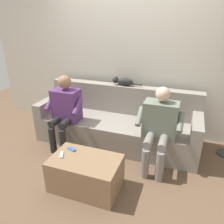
{
  "coord_description": "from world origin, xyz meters",
  "views": [
    {
      "loc": [
        -1.0,
        2.87,
        1.9
      ],
      "look_at": [
        0.0,
        0.11,
        0.62
      ],
      "focal_mm": 34.67,
      "sensor_mm": 36.0,
      "label": 1
    }
  ],
  "objects": [
    {
      "name": "remote_blue",
      "position": [
        0.24,
        0.91,
        0.41
      ],
      "size": [
        0.12,
        0.08,
        0.02
      ],
      "primitive_type": "cube",
      "rotation": [
        0.0,
        0.0,
        2.8
      ],
      "color": "#3860B7",
      "rests_on": "coffee_table"
    },
    {
      "name": "back_wall",
      "position": [
        0.0,
        -0.68,
        1.35
      ],
      "size": [
        5.28,
        0.06,
        2.7
      ],
      "primitive_type": "cube",
      "color": "beige",
      "rests_on": "ground"
    },
    {
      "name": "ground_plane",
      "position": [
        0.0,
        0.6,
        0.0
      ],
      "size": [
        8.0,
        8.0,
        0.0
      ],
      "primitive_type": "plane",
      "color": "brown"
    },
    {
      "name": "remote_white",
      "position": [
        0.29,
        1.06,
        0.41
      ],
      "size": [
        0.09,
        0.13,
        0.02
      ],
      "primitive_type": "cube",
      "rotation": [
        0.0,
        0.0,
        2.04
      ],
      "color": "white",
      "rests_on": "coffee_table"
    },
    {
      "name": "couch",
      "position": [
        0.0,
        -0.15,
        0.3
      ],
      "size": [
        2.56,
        0.85,
        0.88
      ],
      "color": "gray",
      "rests_on": "ground"
    },
    {
      "name": "coffee_table",
      "position": [
        0.0,
        1.03,
        0.2
      ],
      "size": [
        0.82,
        0.51,
        0.4
      ],
      "color": "#8C6B4C",
      "rests_on": "ground"
    },
    {
      "name": "person_left_seated",
      "position": [
        -0.72,
        0.26,
        0.62
      ],
      "size": [
        0.6,
        0.59,
        1.11
      ],
      "color": "slate",
      "rests_on": "ground"
    },
    {
      "name": "cat_on_backrest",
      "position": [
        0.0,
        -0.42,
        0.95
      ],
      "size": [
        0.5,
        0.12,
        0.14
      ],
      "color": "black",
      "rests_on": "couch"
    },
    {
      "name": "person_right_seated",
      "position": [
        0.72,
        0.24,
        0.63
      ],
      "size": [
        0.55,
        0.52,
        1.13
      ],
      "color": "#5B3370",
      "rests_on": "ground"
    }
  ]
}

